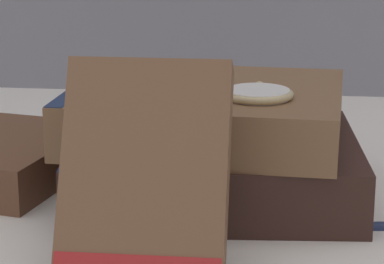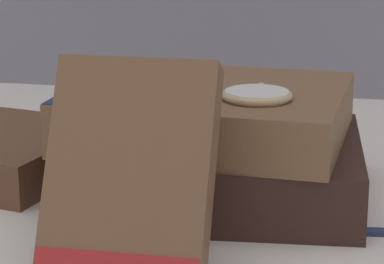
{
  "view_description": "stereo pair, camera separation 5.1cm",
  "coord_description": "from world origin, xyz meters",
  "px_view_note": "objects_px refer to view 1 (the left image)",
  "views": [
    {
      "loc": [
        0.04,
        -0.6,
        0.22
      ],
      "look_at": [
        -0.03,
        -0.01,
        0.05
      ],
      "focal_mm": 85.0,
      "sensor_mm": 36.0,
      "label": 1
    },
    {
      "loc": [
        0.09,
        -0.59,
        0.22
      ],
      "look_at": [
        -0.03,
        -0.01,
        0.05
      ],
      "focal_mm": 85.0,
      "sensor_mm": 36.0,
      "label": 2
    }
  ],
  "objects_px": {
    "book_flat_bottom": "(209,167)",
    "pocket_watch": "(258,94)",
    "book_leaning_front": "(145,177)",
    "book_flat_top": "(199,112)",
    "reading_glasses": "(124,133)"
  },
  "relations": [
    {
      "from": "book_leaning_front",
      "to": "pocket_watch",
      "type": "height_order",
      "value": "book_leaning_front"
    },
    {
      "from": "book_flat_bottom",
      "to": "reading_glasses",
      "type": "xyz_separation_m",
      "value": [
        -0.09,
        0.15,
        -0.02
      ]
    },
    {
      "from": "book_flat_top",
      "to": "pocket_watch",
      "type": "distance_m",
      "value": 0.06
    },
    {
      "from": "book_flat_top",
      "to": "pocket_watch",
      "type": "xyz_separation_m",
      "value": [
        0.04,
        -0.03,
        0.02
      ]
    },
    {
      "from": "book_leaning_front",
      "to": "book_flat_bottom",
      "type": "bearing_deg",
      "value": 79.46
    },
    {
      "from": "book_flat_top",
      "to": "reading_glasses",
      "type": "bearing_deg",
      "value": 122.27
    },
    {
      "from": "pocket_watch",
      "to": "book_leaning_front",
      "type": "bearing_deg",
      "value": -120.18
    },
    {
      "from": "book_flat_top",
      "to": "reading_glasses",
      "type": "distance_m",
      "value": 0.18
    },
    {
      "from": "book_leaning_front",
      "to": "reading_glasses",
      "type": "relative_size",
      "value": 1.13
    },
    {
      "from": "pocket_watch",
      "to": "reading_glasses",
      "type": "xyz_separation_m",
      "value": [
        -0.12,
        0.18,
        -0.08
      ]
    },
    {
      "from": "book_leaning_front",
      "to": "pocket_watch",
      "type": "xyz_separation_m",
      "value": [
        0.06,
        0.1,
        0.03
      ]
    },
    {
      "from": "book_flat_top",
      "to": "reading_glasses",
      "type": "height_order",
      "value": "book_flat_top"
    },
    {
      "from": "book_flat_bottom",
      "to": "book_flat_top",
      "type": "height_order",
      "value": "book_flat_top"
    },
    {
      "from": "reading_glasses",
      "to": "pocket_watch",
      "type": "bearing_deg",
      "value": -62.69
    },
    {
      "from": "book_flat_bottom",
      "to": "pocket_watch",
      "type": "xyz_separation_m",
      "value": [
        0.04,
        -0.03,
        0.06
      ]
    }
  ]
}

